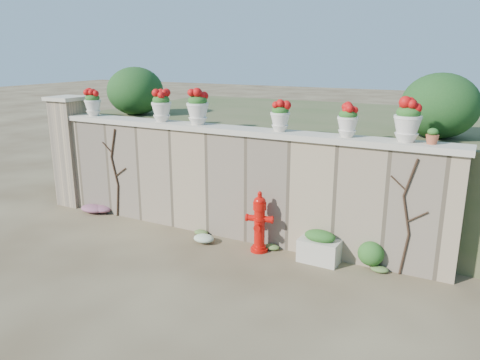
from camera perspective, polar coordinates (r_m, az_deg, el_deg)
The scene contains 21 objects.
ground at distance 7.78m, azimuth -7.64°, elevation -10.97°, with size 80.00×80.00×0.00m, color #473623.
stone_wall at distance 8.84m, azimuth -1.13°, elevation -0.61°, with size 8.00×0.40×2.00m, color gray.
wall_cap at distance 8.61m, azimuth -1.16°, elevation 6.12°, with size 8.10×0.52×0.10m, color beige.
gate_pillar at distance 11.33m, azimuth -19.85°, elevation 3.38°, with size 0.72×0.72×2.48m.
raised_fill at distance 11.66m, azimuth 6.52°, elevation 3.22°, with size 9.00×6.00×2.00m, color #384C23.
back_shrub_left at distance 11.36m, azimuth -12.63°, elevation 10.54°, with size 1.30×1.30×1.10m, color #143814.
back_shrub_right at distance 8.71m, azimuth 23.19°, elevation 8.32°, with size 1.30×1.30×1.10m, color #143814.
vine_left at distance 10.21m, azimuth -14.99°, elevation 0.99°, with size 0.60×0.04×1.91m.
vine_right at distance 7.67m, azimuth 19.69°, elevation -4.14°, with size 0.60×0.04×1.91m.
fire_hydrant at distance 8.24m, azimuth 2.38°, elevation -5.10°, with size 0.48×0.34×1.10m.
planter_box at distance 8.05m, azimuth 9.65°, elevation -8.08°, with size 0.69×0.41×0.56m.
green_shrub at distance 7.98m, azimuth 14.97°, elevation -8.31°, with size 0.63×0.57×0.60m, color #1E5119.
magenta_clump at distance 10.76m, azimuth -16.91°, elevation -3.31°, with size 0.84×0.56×0.22m, color #BE2690.
white_flowers at distance 8.73m, azimuth -4.47°, elevation -7.13°, with size 0.55×0.44×0.20m, color white.
urn_pot_0 at distance 10.61m, azimuth -17.52°, elevation 8.93°, with size 0.35×0.35×0.55m.
urn_pot_1 at distance 9.41m, azimuth -9.56°, elevation 8.87°, with size 0.39×0.39×0.61m.
urn_pot_2 at distance 8.92m, azimuth -5.19°, elevation 8.81°, with size 0.42×0.42×0.66m.
urn_pot_3 at distance 8.14m, azimuth 4.92°, elevation 7.75°, with size 0.34×0.34×0.53m.
urn_pot_4 at distance 7.76m, azimuth 13.00°, elevation 7.05°, with size 0.34×0.34×0.53m.
urn_pot_5 at distance 7.57m, azimuth 19.76°, elevation 6.81°, with size 0.42×0.42×0.65m.
terracotta_pot at distance 7.56m, azimuth 22.40°, elevation 4.88°, with size 0.19×0.19×0.23m.
Camera 1 is at (4.13, -5.63, 3.43)m, focal length 35.00 mm.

